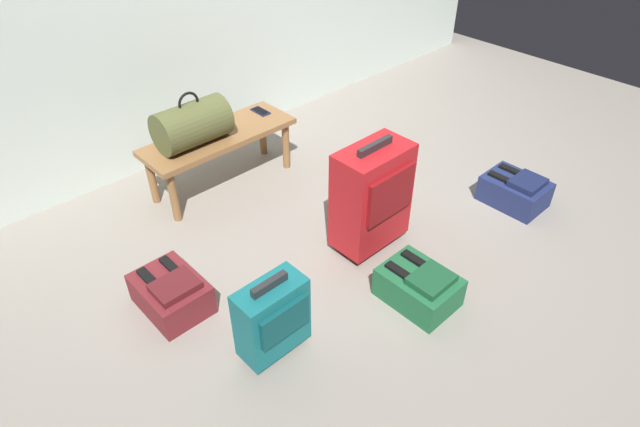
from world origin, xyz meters
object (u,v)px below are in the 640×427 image
object	(u,v)px
suitcase_small_teal	(273,317)
backpack_navy	(515,191)
suitcase_upright_red	(372,196)
backpack_maroon	(171,293)
backpack_green	(419,286)
bench	(219,142)
cell_phone	(260,111)
duffel_bag_olive	(192,124)

from	to	relation	value
suitcase_small_teal	backpack_navy	distance (m)	1.87
suitcase_upright_red	backpack_maroon	bearing A→B (deg)	162.05
backpack_maroon	backpack_green	size ratio (longest dim) A/B	1.00
bench	backpack_maroon	world-z (taller)	bench
bench	cell_phone	world-z (taller)	cell_phone
duffel_bag_olive	backpack_maroon	world-z (taller)	duffel_bag_olive
suitcase_upright_red	backpack_green	bearing A→B (deg)	-106.64
duffel_bag_olive	backpack_navy	xyz separation A→B (m)	(1.39, -1.45, -0.42)
bench	suitcase_small_teal	xyz separation A→B (m)	(-0.64, -1.32, -0.08)
backpack_green	suitcase_small_teal	bearing A→B (deg)	161.91
cell_phone	backpack_maroon	distance (m)	1.48
bench	suitcase_small_teal	size ratio (longest dim) A/B	2.17
bench	backpack_green	distance (m)	1.58
duffel_bag_olive	backpack_maroon	bearing A→B (deg)	-131.72
duffel_bag_olive	backpack_green	xyz separation A→B (m)	(0.28, -1.56, -0.42)
suitcase_small_teal	backpack_green	world-z (taller)	suitcase_small_teal
duffel_bag_olive	bench	bearing A→B (deg)	-0.00
suitcase_upright_red	backpack_green	world-z (taller)	suitcase_upright_red
backpack_navy	bench	bearing A→B (deg)	130.08
cell_phone	backpack_navy	distance (m)	1.75
backpack_maroon	cell_phone	bearing A→B (deg)	33.32
suitcase_upright_red	duffel_bag_olive	bearing A→B (deg)	110.96
bench	suitcase_small_teal	world-z (taller)	suitcase_small_teal
cell_phone	backpack_navy	xyz separation A→B (m)	(0.84, -1.51, -0.29)
bench	cell_phone	xyz separation A→B (m)	(0.38, 0.06, 0.06)
backpack_green	cell_phone	bearing A→B (deg)	80.30
suitcase_upright_red	suitcase_small_teal	world-z (taller)	suitcase_upright_red
bench	suitcase_upright_red	world-z (taller)	suitcase_upright_red
backpack_navy	backpack_green	size ratio (longest dim) A/B	1.00
backpack_navy	suitcase_small_teal	bearing A→B (deg)	175.98
cell_phone	backpack_maroon	xyz separation A→B (m)	(-1.22, -0.80, -0.29)
suitcase_small_teal	backpack_green	bearing A→B (deg)	-18.09
cell_phone	suitcase_small_teal	xyz separation A→B (m)	(-1.02, -1.38, -0.14)
bench	backpack_maroon	bearing A→B (deg)	-138.33
backpack_maroon	bench	bearing A→B (deg)	41.67
duffel_bag_olive	backpack_maroon	xyz separation A→B (m)	(-0.66, -0.74, -0.42)
backpack_maroon	backpack_green	xyz separation A→B (m)	(0.94, -0.82, 0.00)
cell_phone	suitcase_small_teal	distance (m)	1.72
suitcase_upright_red	backpack_green	size ratio (longest dim) A/B	1.77
cell_phone	backpack_green	size ratio (longest dim) A/B	0.38
bench	cell_phone	size ratio (longest dim) A/B	6.94
cell_phone	backpack_navy	size ratio (longest dim) A/B	0.38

